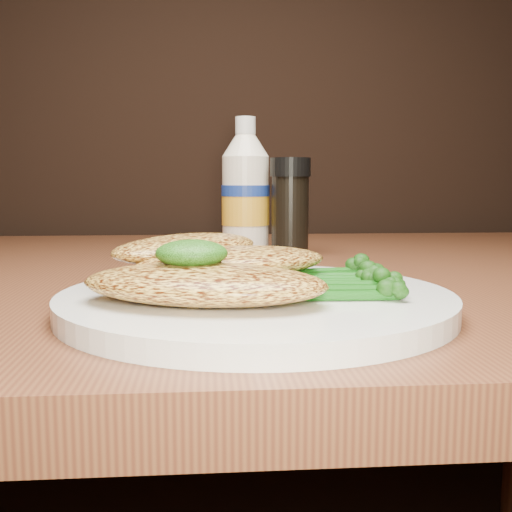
{
  "coord_description": "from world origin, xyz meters",
  "views": [
    {
      "loc": [
        -0.02,
        0.38,
        0.85
      ],
      "look_at": [
        0.01,
        0.84,
        0.79
      ],
      "focal_mm": 43.06,
      "sensor_mm": 36.0,
      "label": 1
    }
  ],
  "objects": [
    {
      "name": "plate",
      "position": [
        0.01,
        0.82,
        0.76
      ],
      "size": [
        0.29,
        0.29,
        0.02
      ],
      "primitive_type": "cylinder",
      "color": "white",
      "rests_on": "dining_table"
    },
    {
      "name": "pesto_front",
      "position": [
        -0.03,
        0.79,
        0.8
      ],
      "size": [
        0.05,
        0.05,
        0.02
      ],
      "primitive_type": "ellipsoid",
      "rotation": [
        0.0,
        0.0,
        -0.09
      ],
      "color": "black",
      "rests_on": "chicken_front"
    },
    {
      "name": "broccolini_bundle",
      "position": [
        0.06,
        0.83,
        0.78
      ],
      "size": [
        0.14,
        0.11,
        0.02
      ],
      "primitive_type": null,
      "rotation": [
        0.0,
        0.0,
        0.01
      ],
      "color": "#165813",
      "rests_on": "plate"
    },
    {
      "name": "pepper_grinder",
      "position": [
        0.08,
        1.14,
        0.81
      ],
      "size": [
        0.06,
        0.06,
        0.12
      ],
      "primitive_type": null,
      "rotation": [
        0.0,
        0.0,
        0.34
      ],
      "color": "black",
      "rests_on": "dining_table"
    },
    {
      "name": "mayo_bottle",
      "position": [
        0.03,
        1.17,
        0.84
      ],
      "size": [
        0.08,
        0.08,
        0.18
      ],
      "primitive_type": null,
      "rotation": [
        0.0,
        0.0,
        0.29
      ],
      "color": "white",
      "rests_on": "dining_table"
    },
    {
      "name": "chicken_mid",
      "position": [
        -0.0,
        0.83,
        0.79
      ],
      "size": [
        0.17,
        0.12,
        0.02
      ],
      "primitive_type": "ellipsoid",
      "rotation": [
        0.0,
        0.0,
        0.36
      ],
      "color": "#EBB64A",
      "rests_on": "plate"
    },
    {
      "name": "chicken_back",
      "position": [
        -0.04,
        0.86,
        0.79
      ],
      "size": [
        0.15,
        0.15,
        0.02
      ],
      "primitive_type": "ellipsoid",
      "rotation": [
        0.0,
        0.0,
        0.81
      ],
      "color": "#EBB64A",
      "rests_on": "plate"
    },
    {
      "name": "chicken_front",
      "position": [
        -0.02,
        0.78,
        0.78
      ],
      "size": [
        0.18,
        0.13,
        0.03
      ],
      "primitive_type": "ellipsoid",
      "rotation": [
        0.0,
        0.0,
        -0.26
      ],
      "color": "#EBB64A",
      "rests_on": "plate"
    }
  ]
}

